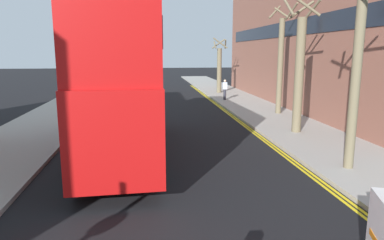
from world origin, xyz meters
The scene contains 11 objects.
sidewalk_right centered at (6.50, 16.00, 0.07)m, with size 4.00×80.00×0.14m, color #9E9991.
sidewalk_left centered at (-6.50, 16.00, 0.07)m, with size 4.00×80.00×0.14m, color #9E9991.
kerb_line_outer centered at (4.40, 14.00, 0.00)m, with size 0.10×56.00×0.01m, color yellow.
kerb_line_inner centered at (4.24, 14.00, 0.00)m, with size 0.10×56.00×0.01m, color yellow.
double_decker_bus_away centered at (-1.96, 13.90, 3.03)m, with size 3.14×10.90×5.64m.
pedestrian_far centered at (5.28, 27.73, 0.99)m, with size 0.34×0.22×1.62m.
street_tree_near centered at (7.26, 21.12, 3.27)m, with size 1.59×1.48×6.66m.
street_tree_mid centered at (5.69, 10.57, 3.42)m, with size 2.12×1.87×6.61m.
street_tree_far centered at (6.19, 15.95, 3.05)m, with size 1.53×1.58×6.38m.
street_tree_distant centered at (5.87, 32.93, 2.43)m, with size 1.44×1.46×5.09m.
townhouse_terrace_right centered at (13.50, 24.85, 7.17)m, with size 10.08×28.00×14.34m.
Camera 1 is at (-0.89, 0.09, 3.93)m, focal length 32.99 mm.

